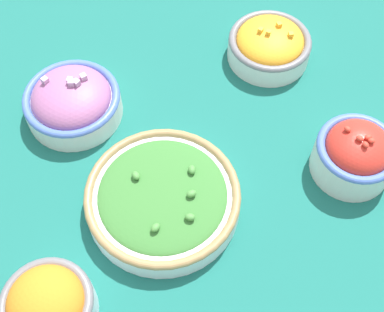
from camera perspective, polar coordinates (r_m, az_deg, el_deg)
ground_plane at (r=0.76m, az=0.00°, el=-1.18°), size 3.00×3.00×0.00m
bowl_broccoli at (r=0.71m, az=-3.14°, el=-4.46°), size 0.21×0.21×0.05m
bowl_cherry_tomatoes at (r=0.76m, az=17.05°, el=0.28°), size 0.11×0.11×0.09m
bowl_squash at (r=0.88m, az=8.26°, el=11.69°), size 0.13×0.13×0.06m
bowl_red_onion at (r=0.81m, az=-12.66°, el=5.75°), size 0.14×0.14×0.07m
bowl_carrots at (r=0.67m, az=-15.15°, el=-15.10°), size 0.11×0.11×0.07m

